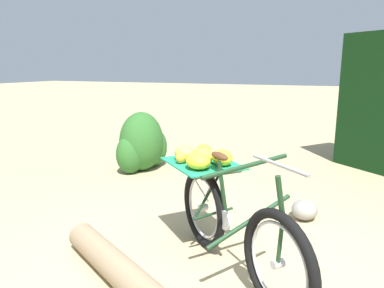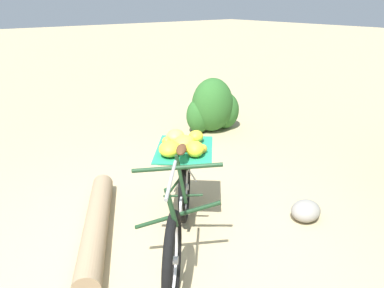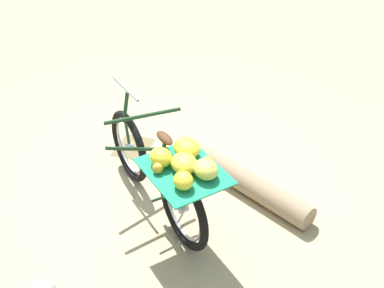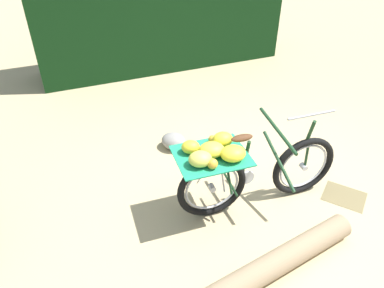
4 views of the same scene
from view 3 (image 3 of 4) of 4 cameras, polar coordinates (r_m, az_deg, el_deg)
name	(u,v)px [view 3 (image 3 of 4)]	position (r m, az deg, el deg)	size (l,w,h in m)	color
ground_plane	(153,192)	(4.61, -4.82, -5.81)	(60.00, 60.00, 0.00)	tan
bicycle	(161,171)	(4.02, -3.76, -3.31)	(1.41, 1.53, 1.03)	black
fallen_log	(240,178)	(4.60, 5.84, -4.15)	(0.23, 0.23, 1.62)	#937A5B
leaf_litter_patch	(133,147)	(5.23, -7.19, -0.35)	(0.44, 0.36, 0.01)	olive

